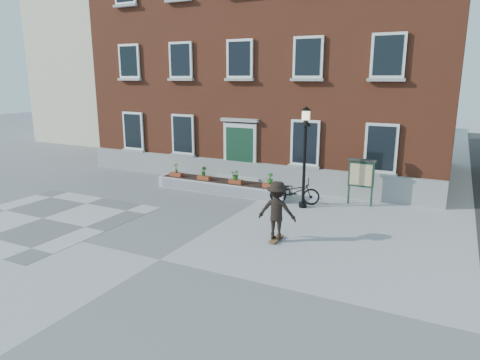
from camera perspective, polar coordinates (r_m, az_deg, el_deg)
The scene contains 9 objects.
ground at distance 12.39m, azimuth -10.66°, elevation -10.40°, with size 100.00×100.00×0.00m, color #A1A1A4.
checker_patch at distance 17.11m, azimuth -24.81°, elevation -4.67°, with size 6.00×6.00×0.01m, color slate.
distant_building at distance 38.27m, azimuth -14.54°, elevation 15.35°, with size 10.00×12.00×13.00m, color beige.
bicycle at distance 17.29m, azimuth 7.30°, elevation -1.53°, with size 0.70×1.99×1.05m, color black.
brick_building at distance 24.64m, azimuth 5.54°, elevation 16.52°, with size 18.40×10.85×12.60m.
planter_assembly at distance 19.02m, azimuth -2.36°, elevation -0.72°, with size 6.20×1.12×1.15m.
lamp_post at distance 16.50m, azimuth 8.66°, elevation 4.86°, with size 0.40×0.40×3.93m.
notice_board at distance 17.52m, azimuth 15.85°, elevation 0.75°, with size 1.10×0.16×1.87m.
skateboarder at distance 13.24m, azimuth 4.95°, elevation -4.07°, with size 1.28×0.86×1.91m.
Camera 1 is at (7.04, -8.90, 4.96)m, focal length 32.00 mm.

